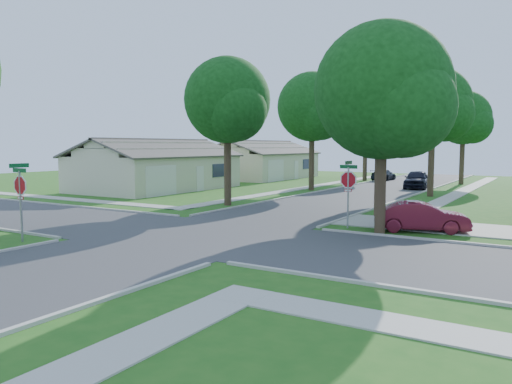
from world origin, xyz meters
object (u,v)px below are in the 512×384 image
(tree_e_mid, at_px, (434,109))
(car_driveway, at_px, (421,217))
(car_curb_east, at_px, (417,179))
(car_curb_west, at_px, (383,175))
(stop_sign_sw, at_px, (20,189))
(house_nw_near, at_px, (157,171))
(house_nw_far, at_px, (262,165))
(stop_sign_ne, at_px, (348,182))
(tree_w_near, at_px, (228,104))
(tree_ne_corner, at_px, (384,97))
(tree_w_far, at_px, (366,127))
(tree_w_mid, at_px, (313,110))
(tree_e_far, at_px, (464,120))
(tree_e_near, at_px, (381,106))

(tree_e_mid, height_order, car_driveway, tree_e_mid)
(car_curb_east, distance_m, car_curb_west, 9.88)
(stop_sign_sw, xyz_separation_m, house_nw_near, (-11.29, 19.70, -0.51))
(tree_e_mid, height_order, house_nw_far, tree_e_mid)
(stop_sign_ne, bearing_deg, car_curb_west, 104.37)
(stop_sign_sw, distance_m, car_curb_east, 32.73)
(tree_w_near, bearing_deg, stop_sign_ne, -24.74)
(tree_e_mid, distance_m, tree_ne_corner, 16.89)
(stop_sign_ne, height_order, house_nw_far, house_nw_far)
(tree_ne_corner, bearing_deg, car_driveway, 44.55)
(stop_sign_sw, bearing_deg, tree_w_near, 89.77)
(car_curb_west, bearing_deg, stop_sign_sw, 90.54)
(tree_w_near, bearing_deg, car_curb_east, 69.42)
(tree_w_far, bearing_deg, car_driveway, -66.62)
(house_nw_near, bearing_deg, stop_sign_ne, -26.46)
(tree_e_mid, distance_m, tree_w_near, 15.25)
(stop_sign_ne, distance_m, tree_e_mid, 16.84)
(tree_w_mid, distance_m, tree_ne_corner, 20.10)
(stop_sign_ne, height_order, tree_w_mid, tree_w_mid)
(house_nw_near, height_order, house_nw_far, same)
(house_nw_near, bearing_deg, tree_e_far, 42.50)
(stop_sign_sw, bearing_deg, tree_w_mid, 89.87)
(tree_w_near, distance_m, car_driveway, 13.93)
(tree_e_near, xyz_separation_m, car_curb_east, (-2.54, 18.26, -4.86))
(car_curb_west, bearing_deg, tree_w_far, 49.12)
(stop_sign_ne, relative_size, car_driveway, 0.77)
(tree_w_mid, relative_size, car_driveway, 2.48)
(car_driveway, height_order, car_curb_west, car_driveway)
(house_nw_near, xyz_separation_m, car_curb_east, (18.20, 12.27, -0.73))
(tree_ne_corner, bearing_deg, car_curb_east, 100.19)
(tree_e_far, height_order, house_nw_far, tree_e_far)
(tree_w_far, bearing_deg, tree_e_mid, -54.10)
(tree_w_far, bearing_deg, car_curb_west, 46.44)
(tree_w_near, distance_m, car_curb_east, 20.22)
(tree_w_mid, height_order, tree_ne_corner, tree_w_mid)
(tree_e_far, xyz_separation_m, car_driveway, (2.92, -28.51, -5.34))
(stop_sign_ne, distance_m, house_nw_far, 34.26)
(tree_ne_corner, bearing_deg, tree_w_mid, 123.22)
(car_curb_east, bearing_deg, stop_sign_sw, -110.12)
(stop_sign_sw, height_order, tree_ne_corner, tree_ne_corner)
(tree_e_far, xyz_separation_m, tree_ne_corner, (1.61, -29.80, -0.39))
(tree_e_mid, relative_size, tree_w_far, 1.15)
(car_curb_east, bearing_deg, tree_w_mid, -145.50)
(car_driveway, distance_m, car_curb_east, 22.44)
(tree_e_mid, bearing_deg, house_nw_far, 152.09)
(tree_e_far, distance_m, car_curb_east, 8.88)
(car_driveway, height_order, car_curb_east, car_curb_east)
(tree_w_far, height_order, house_nw_near, tree_w_far)
(house_nw_near, bearing_deg, stop_sign_sw, -60.17)
(tree_w_near, bearing_deg, tree_w_far, 90.01)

